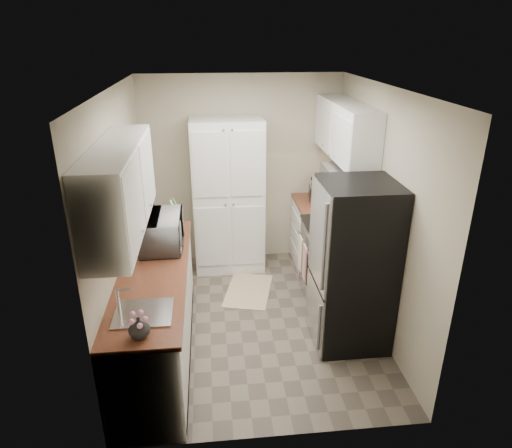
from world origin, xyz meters
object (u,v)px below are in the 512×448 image
object	(u,v)px
toaster_oven	(321,193)
refrigerator	(353,265)
microwave	(162,231)
electric_range	(333,261)
pantry_cabinet	(228,197)
wine_bottle	(154,219)

from	to	relation	value
toaster_oven	refrigerator	bearing A→B (deg)	-83.14
microwave	toaster_oven	size ratio (longest dim) A/B	1.61
electric_range	refrigerator	world-z (taller)	refrigerator
pantry_cabinet	electric_range	distance (m)	1.58
electric_range	refrigerator	size ratio (longest dim) A/B	0.66
wine_bottle	electric_range	bearing A→B (deg)	-1.63
wine_bottle	toaster_oven	world-z (taller)	wine_bottle
electric_range	refrigerator	xyz separation A→B (m)	(-0.03, -0.80, 0.37)
toaster_oven	microwave	bearing A→B (deg)	-139.43
refrigerator	microwave	xyz separation A→B (m)	(-1.88, 0.48, 0.24)
microwave	wine_bottle	distance (m)	0.40
pantry_cabinet	microwave	world-z (taller)	pantry_cabinet
microwave	wine_bottle	size ratio (longest dim) A/B	2.03
electric_range	toaster_oven	world-z (taller)	toaster_oven
electric_range	microwave	size ratio (longest dim) A/B	1.82
pantry_cabinet	wine_bottle	xyz separation A→B (m)	(-0.85, -0.87, 0.07)
electric_range	microwave	bearing A→B (deg)	-170.42
pantry_cabinet	electric_range	xyz separation A→B (m)	(1.17, -0.93, -0.52)
refrigerator	wine_bottle	size ratio (longest dim) A/B	5.56
electric_range	microwave	world-z (taller)	microwave
pantry_cabinet	refrigerator	size ratio (longest dim) A/B	1.18
microwave	toaster_oven	distance (m)	2.28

